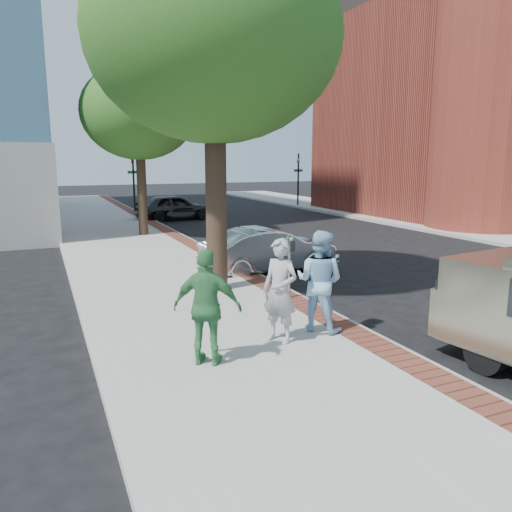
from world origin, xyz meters
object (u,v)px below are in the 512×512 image
parking_meter (290,254)px  person_green (207,307)px  person_officer (319,281)px  bg_car (175,207)px  sedan_silver (269,250)px  person_gray (280,291)px

parking_meter → person_green: bearing=-135.4°
parking_meter → person_officer: person_officer is taller
bg_car → parking_meter: bearing=169.8°
person_officer → sedan_silver: 5.70m
person_gray → person_green: 1.56m
person_officer → sedan_silver: bearing=-53.5°
person_green → bg_car: size_ratio=0.44×
sedan_silver → bg_car: bearing=-6.7°
parking_meter → bg_car: bearing=84.3°
person_gray → person_officer: bearing=74.3°
person_officer → bg_car: bearing=-44.6°
person_green → parking_meter: bearing=-102.7°
person_gray → sedan_silver: (2.46, 5.74, -0.40)m
sedan_silver → bg_car: 14.25m
person_gray → sedan_silver: 6.26m
person_officer → bg_car: person_officer is taller
parking_meter → person_gray: person_gray is taller
person_officer → parking_meter: bearing=-51.0°
parking_meter → sedan_silver: (1.00, 3.26, -0.52)m
parking_meter → bg_car: 17.59m
person_gray → bg_car: person_gray is taller
sedan_silver → person_green: bearing=143.7°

